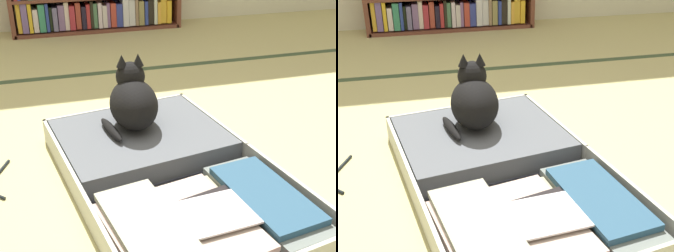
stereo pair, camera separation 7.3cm
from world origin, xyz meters
The scene contains 4 objects.
ground_plane centered at (0.00, 0.00, 0.00)m, with size 10.00×10.00×0.00m, color tan.
tatami_border centered at (0.00, 1.34, 0.00)m, with size 4.80×0.05×0.00m.
open_suitcase centered at (0.10, 0.23, 0.04)m, with size 0.75×1.07×0.09m.
black_cat centered at (0.05, 0.49, 0.19)m, with size 0.22×0.27×0.26m.
Camera 1 is at (-0.24, -0.95, 0.82)m, focal length 47.41 mm.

